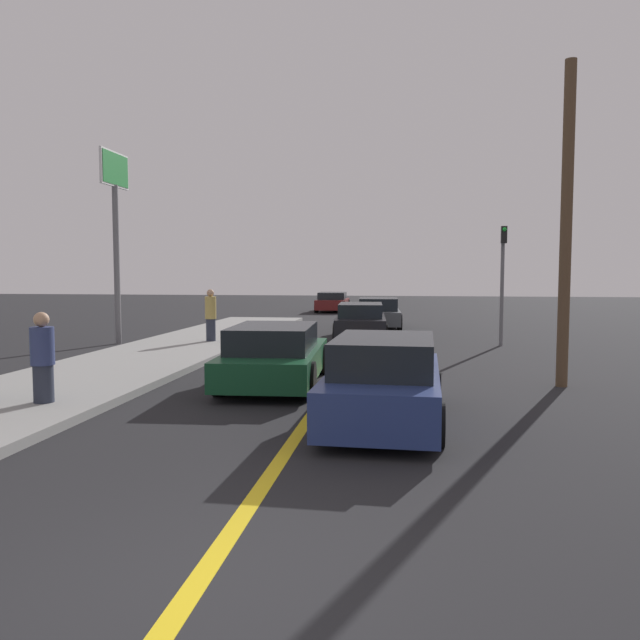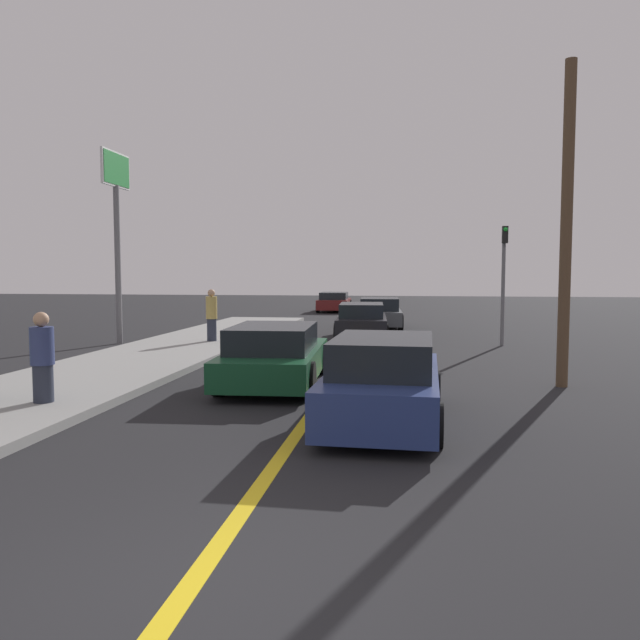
{
  "view_description": "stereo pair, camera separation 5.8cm",
  "coord_description": "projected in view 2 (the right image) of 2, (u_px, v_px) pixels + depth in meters",
  "views": [
    {
      "loc": [
        1.61,
        -4.27,
        2.43
      ],
      "look_at": [
        -0.35,
        9.61,
        1.35
      ],
      "focal_mm": 35.0,
      "sensor_mm": 36.0,
      "label": 1
    },
    {
      "loc": [
        1.67,
        -4.27,
        2.43
      ],
      "look_at": [
        -0.35,
        9.61,
        1.35
      ],
      "focal_mm": 35.0,
      "sensor_mm": 36.0,
      "label": 2
    }
  ],
  "objects": [
    {
      "name": "car_ahead_center",
      "position": [
        275.0,
        355.0,
        13.44
      ],
      "size": [
        2.18,
        4.69,
        1.3
      ],
      "rotation": [
        0.0,
        0.0,
        0.05
      ],
      "color": "#144728",
      "rests_on": "ground_plane"
    },
    {
      "name": "ground_plane",
      "position": [
        181.0,
        599.0,
        4.63
      ],
      "size": [
        120.0,
        120.0,
        0.0
      ],
      "primitive_type": "plane",
      "color": "black"
    },
    {
      "name": "roadside_sign",
      "position": [
        116.0,
        202.0,
        20.85
      ],
      "size": [
        0.2,
        1.91,
        6.43
      ],
      "color": "slate",
      "rests_on": "ground_plane"
    },
    {
      "name": "pedestrian_by_sign",
      "position": [
        212.0,
        315.0,
        20.54
      ],
      "size": [
        0.37,
        0.37,
        1.71
      ],
      "color": "#282D3D",
      "rests_on": "sidewalk_left"
    },
    {
      "name": "sidewalk_left",
      "position": [
        167.0,
        352.0,
        18.39
      ],
      "size": [
        3.7,
        26.31,
        0.16
      ],
      "color": "gray",
      "rests_on": "ground_plane"
    },
    {
      "name": "car_oncoming_far",
      "position": [
        334.0,
        302.0,
        38.36
      ],
      "size": [
        2.06,
        4.19,
        1.2
      ],
      "rotation": [
        0.0,
        0.0,
        0.03
      ],
      "color": "maroon",
      "rests_on": "ground_plane"
    },
    {
      "name": "traffic_light",
      "position": [
        504.0,
        273.0,
        20.35
      ],
      "size": [
        0.18,
        0.4,
        3.91
      ],
      "color": "slate",
      "rests_on": "ground_plane"
    },
    {
      "name": "utility_pole",
      "position": [
        566.0,
        226.0,
        12.99
      ],
      "size": [
        0.24,
        0.24,
        6.78
      ],
      "color": "brown",
      "rests_on": "ground_plane"
    },
    {
      "name": "pedestrian_far_standing",
      "position": [
        42.0,
        358.0,
        10.85
      ],
      "size": [
        0.4,
        0.4,
        1.58
      ],
      "color": "#282D3D",
      "rests_on": "sidewalk_left"
    },
    {
      "name": "car_far_distant",
      "position": [
        362.0,
        322.0,
        22.59
      ],
      "size": [
        2.05,
        4.5,
        1.31
      ],
      "rotation": [
        0.0,
        0.0,
        0.06
      ],
      "color": "black",
      "rests_on": "ground_plane"
    },
    {
      "name": "road_center_line",
      "position": [
        363.0,
        340.0,
        22.39
      ],
      "size": [
        0.2,
        60.0,
        0.01
      ],
      "color": "gold",
      "rests_on": "ground_plane"
    },
    {
      "name": "car_parked_left_lot",
      "position": [
        380.0,
        313.0,
        27.35
      ],
      "size": [
        2.14,
        4.2,
        1.3
      ],
      "rotation": [
        0.0,
        0.0,
        0.05
      ],
      "color": "#4C5156",
      "rests_on": "ground_plane"
    },
    {
      "name": "car_near_right_lane",
      "position": [
        383.0,
        382.0,
        10.0
      ],
      "size": [
        1.95,
        4.37,
        1.41
      ],
      "rotation": [
        0.0,
        0.0,
        -0.03
      ],
      "color": "navy",
      "rests_on": "ground_plane"
    }
  ]
}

